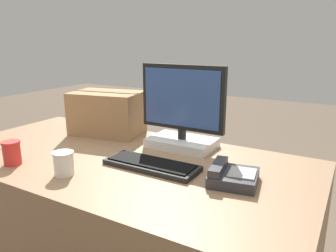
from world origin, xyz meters
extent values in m
cube|color=#8C6B4C|center=(0.00, 0.00, 0.36)|extent=(1.80, 0.90, 0.72)
cube|color=white|center=(0.19, 0.29, 0.74)|extent=(0.33, 0.22, 0.05)
cylinder|color=black|center=(0.19, 0.29, 0.79)|extent=(0.04, 0.04, 0.05)
cube|color=black|center=(0.19, 0.29, 0.98)|extent=(0.45, 0.03, 0.32)
cube|color=#2D4C8C|center=(0.19, 0.27, 0.98)|extent=(0.41, 0.01, 0.28)
cube|color=black|center=(0.21, -0.03, 0.73)|extent=(0.42, 0.16, 0.02)
cube|color=black|center=(0.21, -0.03, 0.75)|extent=(0.39, 0.12, 0.01)
cube|color=#2D2D33|center=(0.57, 0.00, 0.74)|extent=(0.21, 0.21, 0.04)
cube|color=#2D2D33|center=(0.51, -0.01, 0.78)|extent=(0.07, 0.18, 0.03)
cube|color=gray|center=(0.60, 0.01, 0.77)|extent=(0.12, 0.13, 0.01)
cylinder|color=red|center=(-0.35, -0.31, 0.77)|extent=(0.07, 0.07, 0.10)
cylinder|color=red|center=(-0.35, -0.31, 0.82)|extent=(0.08, 0.08, 0.01)
cylinder|color=white|center=(-0.06, -0.27, 0.77)|extent=(0.08, 0.08, 0.09)
cylinder|color=white|center=(-0.06, -0.27, 0.82)|extent=(0.09, 0.09, 0.01)
cube|color=#9E754C|center=(-0.31, 0.30, 0.84)|extent=(0.44, 0.33, 0.25)
cube|color=brown|center=(-0.31, 0.30, 0.97)|extent=(0.39, 0.11, 0.00)
camera|label=1|loc=(0.94, -1.14, 1.26)|focal=35.00mm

